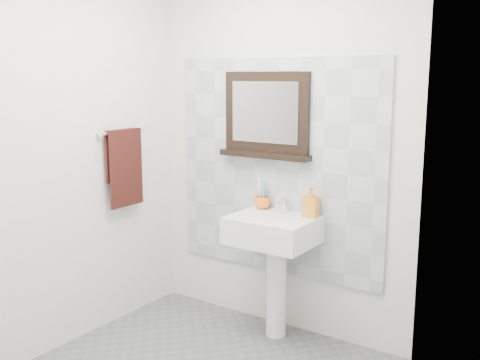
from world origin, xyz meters
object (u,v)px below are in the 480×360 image
(pedestal_sink, at_px, (273,243))
(toothbrush_cup, at_px, (262,203))
(hand_towel, at_px, (124,162))
(soap_dispenser, at_px, (311,202))
(framed_mirror, at_px, (266,117))

(pedestal_sink, relative_size, toothbrush_cup, 8.67)
(hand_towel, bearing_deg, pedestal_sink, 17.04)
(soap_dispenser, bearing_deg, pedestal_sink, -157.64)
(pedestal_sink, xyz_separation_m, framed_mirror, (-0.18, 0.19, 0.82))
(pedestal_sink, bearing_deg, soap_dispenser, 31.01)
(soap_dispenser, xyz_separation_m, hand_towel, (-1.26, -0.45, 0.22))
(soap_dispenser, bearing_deg, framed_mirror, 162.51)
(toothbrush_cup, height_order, hand_towel, hand_towel)
(framed_mirror, relative_size, hand_towel, 1.26)
(toothbrush_cup, relative_size, framed_mirror, 0.16)
(soap_dispenser, distance_m, hand_towel, 1.35)
(pedestal_sink, bearing_deg, hand_towel, -162.96)
(toothbrush_cup, distance_m, hand_towel, 1.02)
(pedestal_sink, relative_size, soap_dispenser, 4.80)
(pedestal_sink, height_order, soap_dispenser, soap_dispenser)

